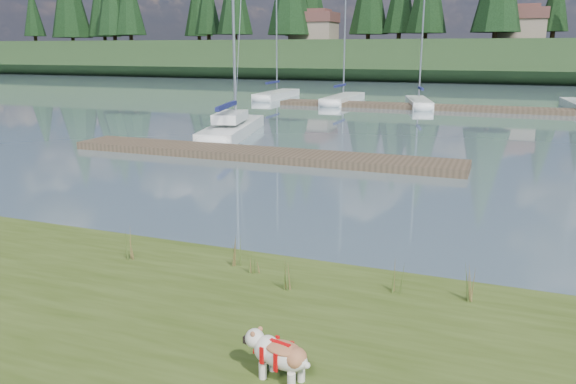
% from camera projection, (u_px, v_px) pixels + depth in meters
% --- Properties ---
extents(ground, '(200.00, 200.00, 0.00)m').
position_uv_depth(ground, '(430.00, 109.00, 39.70)').
color(ground, gray).
rests_on(ground, ground).
extents(bank, '(60.00, 9.00, 0.35)m').
position_uv_depth(bank, '(64.00, 375.00, 7.11)').
color(bank, '#41531D').
rests_on(bank, ground).
extents(ridge, '(200.00, 20.00, 5.00)m').
position_uv_depth(ridge, '(471.00, 61.00, 77.96)').
color(ridge, '#1F3419').
rests_on(ridge, ground).
extents(bulldog, '(0.92, 0.48, 0.54)m').
position_uv_depth(bulldog, '(280.00, 353.00, 6.63)').
color(bulldog, silver).
rests_on(bulldog, bank).
extents(sailboat_main, '(3.54, 8.72, 12.34)m').
position_uv_depth(sailboat_main, '(236.00, 125.00, 28.36)').
color(sailboat_main, white).
rests_on(sailboat_main, ground).
extents(dock_near, '(16.00, 2.00, 0.30)m').
position_uv_depth(dock_near, '(257.00, 154.00, 22.06)').
color(dock_near, '#4C3D2C').
rests_on(dock_near, ground).
extents(dock_far, '(26.00, 2.20, 0.30)m').
position_uv_depth(dock_far, '(459.00, 108.00, 38.97)').
color(dock_far, '#4C3D2C').
rests_on(dock_far, ground).
extents(sailboat_bg_0, '(1.91, 8.43, 12.11)m').
position_uv_depth(sailboat_bg_0, '(280.00, 94.00, 49.00)').
color(sailboat_bg_0, white).
rests_on(sailboat_bg_0, ground).
extents(sailboat_bg_1, '(1.74, 8.54, 12.67)m').
position_uv_depth(sailboat_bg_1, '(346.00, 98.00, 45.01)').
color(sailboat_bg_1, white).
rests_on(sailboat_bg_1, ground).
extents(sailboat_bg_2, '(3.13, 7.20, 10.73)m').
position_uv_depth(sailboat_bg_2, '(418.00, 101.00, 41.88)').
color(sailboat_bg_2, white).
rests_on(sailboat_bg_2, ground).
extents(weed_0, '(0.17, 0.14, 0.70)m').
position_uv_depth(weed_0, '(237.00, 251.00, 10.11)').
color(weed_0, '#475B23').
rests_on(weed_0, bank).
extents(weed_1, '(0.17, 0.14, 0.42)m').
position_uv_depth(weed_1, '(256.00, 263.00, 9.87)').
color(weed_1, '#475B23').
rests_on(weed_1, bank).
extents(weed_2, '(0.17, 0.14, 0.59)m').
position_uv_depth(weed_2, '(397.00, 278.00, 9.02)').
color(weed_2, '#475B23').
rests_on(weed_2, bank).
extents(weed_3, '(0.17, 0.14, 0.65)m').
position_uv_depth(weed_3, '(130.00, 245.00, 10.50)').
color(weed_3, '#475B23').
rests_on(weed_3, bank).
extents(weed_4, '(0.17, 0.14, 0.53)m').
position_uv_depth(weed_4, '(290.00, 277.00, 9.13)').
color(weed_4, '#475B23').
rests_on(weed_4, bank).
extents(weed_5, '(0.17, 0.14, 0.71)m').
position_uv_depth(weed_5, '(468.00, 283.00, 8.73)').
color(weed_5, '#475B23').
rests_on(weed_5, bank).
extents(mud_lip, '(60.00, 0.50, 0.14)m').
position_uv_depth(mud_lip, '(224.00, 262.00, 11.11)').
color(mud_lip, '#33281C').
rests_on(mud_lip, ground).
extents(conifer_1, '(4.40, 4.40, 11.30)m').
position_uv_depth(conifer_1, '(208.00, 1.00, 87.85)').
color(conifer_1, '#382619').
rests_on(conifer_1, ridge).
extents(house_0, '(6.30, 5.30, 4.65)m').
position_uv_depth(house_0, '(314.00, 26.00, 81.68)').
color(house_0, gray).
rests_on(house_0, ridge).
extents(house_1, '(6.30, 5.30, 4.65)m').
position_uv_depth(house_1, '(521.00, 23.00, 72.88)').
color(house_1, gray).
rests_on(house_1, ridge).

